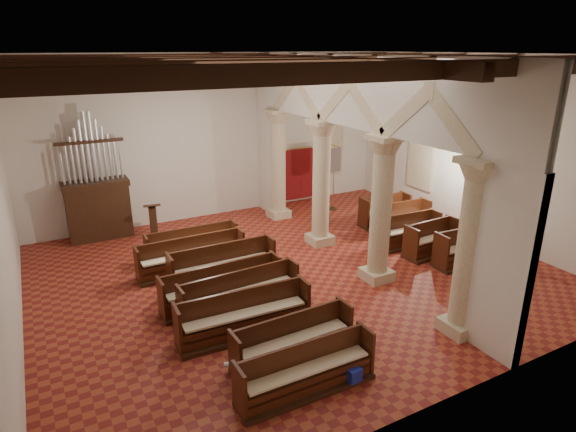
# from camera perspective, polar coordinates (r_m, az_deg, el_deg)

# --- Properties ---
(floor) EXTENTS (14.00, 14.00, 0.00)m
(floor) POSITION_cam_1_polar(r_m,az_deg,el_deg) (14.06, 0.78, -6.65)
(floor) COLOR #963920
(floor) RESTS_ON ground
(ceiling) EXTENTS (14.00, 14.00, 0.00)m
(ceiling) POSITION_cam_1_polar(r_m,az_deg,el_deg) (12.63, 0.91, 18.62)
(ceiling) COLOR black
(ceiling) RESTS_ON wall_back
(wall_back) EXTENTS (14.00, 0.02, 6.00)m
(wall_back) POSITION_cam_1_polar(r_m,az_deg,el_deg) (18.38, -8.45, 9.26)
(wall_back) COLOR silver
(wall_back) RESTS_ON floor
(wall_front) EXTENTS (14.00, 0.02, 6.00)m
(wall_front) POSITION_cam_1_polar(r_m,az_deg,el_deg) (8.56, 20.86, -3.69)
(wall_front) COLOR silver
(wall_front) RESTS_ON floor
(wall_right) EXTENTS (0.02, 12.00, 6.00)m
(wall_right) POSITION_cam_1_polar(r_m,az_deg,el_deg) (17.46, 21.51, 7.60)
(wall_right) COLOR silver
(wall_right) RESTS_ON floor
(ceiling_beams) EXTENTS (13.80, 11.80, 0.30)m
(ceiling_beams) POSITION_cam_1_polar(r_m,az_deg,el_deg) (12.63, 0.90, 17.80)
(ceiling_beams) COLOR #331F10
(ceiling_beams) RESTS_ON wall_back
(arcade) EXTENTS (0.90, 11.90, 6.00)m
(arcade) POSITION_cam_1_polar(r_m,az_deg,el_deg) (13.85, 7.44, 8.38)
(arcade) COLOR beige
(arcade) RESTS_ON floor
(window_right_a) EXTENTS (0.03, 1.00, 2.20)m
(window_right_a) POSITION_cam_1_polar(r_m,az_deg,el_deg) (16.71, 24.98, 3.82)
(window_right_a) COLOR #317050
(window_right_a) RESTS_ON wall_right
(window_right_b) EXTENTS (0.03, 1.00, 2.20)m
(window_right_b) POSITION_cam_1_polar(r_m,az_deg,el_deg) (19.27, 15.58, 6.80)
(window_right_b) COLOR #317050
(window_right_b) RESTS_ON wall_right
(window_back) EXTENTS (1.00, 0.03, 2.20)m
(window_back) POSITION_cam_1_polar(r_m,az_deg,el_deg) (20.72, 4.88, 8.28)
(window_back) COLOR #317050
(window_back) RESTS_ON wall_back
(pipe_organ) EXTENTS (2.10, 0.85, 4.40)m
(pipe_organ) POSITION_cam_1_polar(r_m,az_deg,el_deg) (17.28, -21.69, 1.87)
(pipe_organ) COLOR #331F10
(pipe_organ) RESTS_ON floor
(lectern) EXTENTS (0.60, 0.62, 1.35)m
(lectern) POSITION_cam_1_polar(r_m,az_deg,el_deg) (16.73, -15.64, -0.96)
(lectern) COLOR #321D0F
(lectern) RESTS_ON floor
(dossal_curtain) EXTENTS (1.80, 0.07, 2.17)m
(dossal_curtain) POSITION_cam_1_polar(r_m,az_deg,el_deg) (20.14, 1.29, 5.00)
(dossal_curtain) COLOR maroon
(dossal_curtain) RESTS_ON floor
(processional_banner) EXTENTS (0.62, 0.78, 2.69)m
(processional_banner) POSITION_cam_1_polar(r_m,az_deg,el_deg) (19.21, 5.41, 3.19)
(processional_banner) COLOR #331F10
(processional_banner) RESTS_ON floor
(hymnal_box_a) EXTENTS (0.29, 0.25, 0.27)m
(hymnal_box_a) POSITION_cam_1_polar(r_m,az_deg,el_deg) (9.80, 7.78, -18.09)
(hymnal_box_a) COLOR #16169A
(hymnal_box_a) RESTS_ON floor
(hymnal_box_b) EXTENTS (0.31, 0.26, 0.29)m
(hymnal_box_b) POSITION_cam_1_polar(r_m,az_deg,el_deg) (11.70, 1.37, -11.06)
(hymnal_box_b) COLOR navy
(hymnal_box_b) RESTS_ON floor
(hymnal_box_c) EXTENTS (0.40, 0.34, 0.36)m
(hymnal_box_c) POSITION_cam_1_polar(r_m,az_deg,el_deg) (12.46, -0.25, -8.83)
(hymnal_box_c) COLOR navy
(hymnal_box_c) RESTS_ON floor
(tube_heater_a) EXTENTS (0.91, 0.27, 0.09)m
(tube_heater_a) POSITION_cam_1_polar(r_m,az_deg,el_deg) (10.03, -2.02, -17.45)
(tube_heater_a) COLOR silver
(tube_heater_a) RESTS_ON floor
(tube_heater_b) EXTENTS (1.00, 0.52, 0.10)m
(tube_heater_b) POSITION_cam_1_polar(r_m,az_deg,el_deg) (10.14, -4.50, -17.03)
(tube_heater_b) COLOR white
(tube_heater_b) RESTS_ON floor
(nave_pew_0) EXTENTS (2.77, 0.67, 0.98)m
(nave_pew_0) POSITION_cam_1_polar(r_m,az_deg,el_deg) (9.52, 2.21, -18.51)
(nave_pew_0) COLOR #331F10
(nave_pew_0) RESTS_ON floor
(nave_pew_1) EXTENTS (2.66, 0.74, 1.01)m
(nave_pew_1) POSITION_cam_1_polar(r_m,az_deg,el_deg) (10.28, 0.61, -15.21)
(nave_pew_1) COLOR #331F10
(nave_pew_1) RESTS_ON floor
(nave_pew_2) EXTENTS (3.09, 0.85, 1.06)m
(nave_pew_2) POSITION_cam_1_polar(r_m,az_deg,el_deg) (11.10, -5.16, -12.33)
(nave_pew_2) COLOR #331F10
(nave_pew_2) RESTS_ON floor
(nave_pew_3) EXTENTS (3.07, 0.80, 1.02)m
(nave_pew_3) POSITION_cam_1_polar(r_m,az_deg,el_deg) (12.02, -5.64, -9.75)
(nave_pew_3) COLOR #331F10
(nave_pew_3) RESTS_ON floor
(nave_pew_4) EXTENTS (3.13, 0.76, 1.03)m
(nave_pew_4) POSITION_cam_1_polar(r_m,az_deg,el_deg) (12.40, -7.79, -8.86)
(nave_pew_4) COLOR #331F10
(nave_pew_4) RESTS_ON floor
(nave_pew_5) EXTENTS (2.94, 0.77, 1.13)m
(nave_pew_5) POSITION_cam_1_polar(r_m,az_deg,el_deg) (13.35, -7.68, -6.53)
(nave_pew_5) COLOR #331F10
(nave_pew_5) RESTS_ON floor
(nave_pew_6) EXTENTS (3.12, 0.70, 1.03)m
(nave_pew_6) POSITION_cam_1_polar(r_m,az_deg,el_deg) (14.22, -11.31, -5.22)
(nave_pew_6) COLOR #331F10
(nave_pew_6) RESTS_ON floor
(nave_pew_7) EXTENTS (2.83, 0.66, 0.95)m
(nave_pew_7) POSITION_cam_1_polar(r_m,az_deg,el_deg) (15.15, -11.23, -3.74)
(nave_pew_7) COLOR #331F10
(nave_pew_7) RESTS_ON floor
(aisle_pew_0) EXTENTS (2.30, 0.87, 1.11)m
(aisle_pew_0) POSITION_cam_1_polar(r_m,az_deg,el_deg) (15.40, 20.62, -4.04)
(aisle_pew_0) COLOR #331F10
(aisle_pew_0) RESTS_ON floor
(aisle_pew_1) EXTENTS (1.93, 0.82, 1.08)m
(aisle_pew_1) POSITION_cam_1_polar(r_m,az_deg,el_deg) (15.70, 16.66, -3.17)
(aisle_pew_1) COLOR #331F10
(aisle_pew_1) RESTS_ON floor
(aisle_pew_2) EXTENTS (2.17, 0.81, 1.06)m
(aisle_pew_2) POSITION_cam_1_polar(r_m,az_deg,el_deg) (16.25, 14.17, -2.20)
(aisle_pew_2) COLOR #331F10
(aisle_pew_2) RESTS_ON floor
(aisle_pew_3) EXTENTS (2.14, 0.76, 1.05)m
(aisle_pew_3) POSITION_cam_1_polar(r_m,az_deg,el_deg) (17.39, 13.35, -0.69)
(aisle_pew_3) COLOR #331F10
(aisle_pew_3) RESTS_ON floor
(aisle_pew_4) EXTENTS (1.91, 0.86, 1.11)m
(aisle_pew_4) POSITION_cam_1_polar(r_m,az_deg,el_deg) (17.87, 11.35, 0.08)
(aisle_pew_4) COLOR #331F10
(aisle_pew_4) RESTS_ON floor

